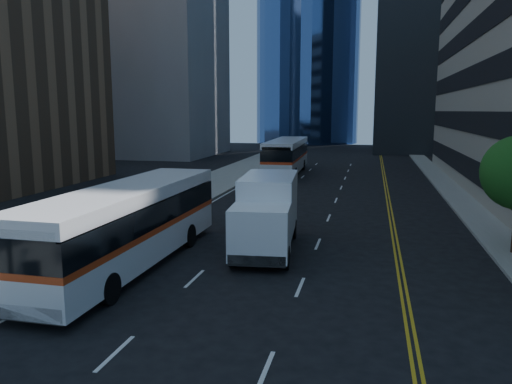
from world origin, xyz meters
The scene contains 7 objects.
ground centered at (0.00, 0.00, 0.00)m, with size 160.00×160.00×0.00m, color black.
sidewalk_west centered at (-10.50, 25.00, 0.07)m, with size 5.00×90.00×0.15m, color gray.
sidewalk_east centered at (9.00, 25.00, 0.07)m, with size 2.00×90.00×0.15m, color gray.
midrise_west centered at (-28.00, 52.00, 17.50)m, with size 18.00×18.00×35.00m, color gray.
bus_front centered at (-6.57, 2.82, 1.79)m, with size 2.88×12.73×3.28m.
bus_rear centered at (-5.45, 34.14, 1.86)m, with size 3.26×13.26×3.40m.
box_truck centered at (-1.66, 6.50, 1.74)m, with size 2.99×7.08×3.30m.
Camera 1 is at (2.82, -15.00, 6.24)m, focal length 35.00 mm.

